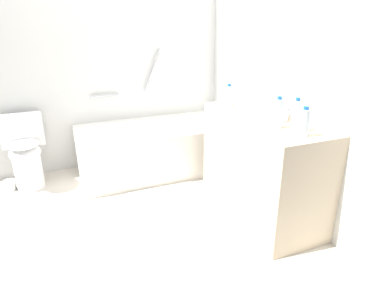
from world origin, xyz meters
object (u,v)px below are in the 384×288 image
(drinking_glass_0, at_px, (238,102))
(drinking_glass_2, at_px, (244,108))
(sink_basin, at_px, (268,114))
(toilet_paper_roll, at_px, (10,185))
(bathtub, at_px, (156,147))
(sink_faucet, at_px, (287,112))
(bath_mat, at_px, (164,195))
(toilet, at_px, (25,152))
(water_bottle_1, at_px, (278,113))
(water_bottle_3, at_px, (296,116))
(drinking_glass_1, at_px, (252,106))
(water_bottle_2, at_px, (304,123))
(water_bottle_0, at_px, (229,96))
(soap_dish, at_px, (234,102))

(drinking_glass_0, bearing_deg, drinking_glass_2, -101.75)
(sink_basin, height_order, toilet_paper_roll, sink_basin)
(bathtub, bearing_deg, sink_faucet, -56.44)
(bathtub, xyz_separation_m, sink_faucet, (0.78, -1.18, 0.62))
(bath_mat, bearing_deg, toilet_paper_roll, 153.65)
(bathtub, distance_m, drinking_glass_2, 1.26)
(toilet, bearing_deg, drinking_glass_2, 54.04)
(toilet, height_order, water_bottle_1, water_bottle_1)
(drinking_glass_0, height_order, drinking_glass_2, drinking_glass_0)
(toilet, xyz_separation_m, water_bottle_3, (1.88, -1.65, 0.61))
(water_bottle_1, bearing_deg, water_bottle_3, -60.20)
(drinking_glass_0, bearing_deg, drinking_glass_1, -73.07)
(toilet, distance_m, water_bottle_1, 2.45)
(water_bottle_2, bearing_deg, water_bottle_3, 86.66)
(water_bottle_0, height_order, water_bottle_3, water_bottle_3)
(toilet, bearing_deg, bath_mat, 54.37)
(bath_mat, xyz_separation_m, toilet_paper_roll, (-1.38, 0.68, 0.05))
(toilet, height_order, sink_basin, sink_basin)
(water_bottle_1, xyz_separation_m, water_bottle_2, (0.06, -0.21, -0.01))
(sink_faucet, relative_size, drinking_glass_0, 1.49)
(water_bottle_2, distance_m, drinking_glass_1, 0.67)
(toilet, distance_m, drinking_glass_1, 2.24)
(water_bottle_3, distance_m, drinking_glass_1, 0.57)
(water_bottle_2, distance_m, drinking_glass_2, 0.65)
(drinking_glass_1, bearing_deg, sink_faucet, -49.05)
(soap_dish, bearing_deg, toilet, 157.46)
(water_bottle_1, height_order, water_bottle_3, water_bottle_3)
(water_bottle_0, xyz_separation_m, water_bottle_2, (0.08, -0.92, 0.01))
(soap_dish, distance_m, bath_mat, 1.11)
(sink_basin, bearing_deg, water_bottle_2, -92.55)
(toilet_paper_roll, bearing_deg, toilet, 10.20)
(water_bottle_3, distance_m, toilet_paper_roll, 2.78)
(toilet, relative_size, sink_faucet, 4.79)
(water_bottle_0, xyz_separation_m, drinking_glass_1, (0.09, -0.25, -0.04))
(water_bottle_3, relative_size, drinking_glass_0, 2.38)
(bathtub, bearing_deg, sink_basin, -63.19)
(drinking_glass_0, xyz_separation_m, toilet_paper_roll, (-2.03, 0.88, -0.86))
(sink_basin, relative_size, drinking_glass_2, 4.05)
(water_bottle_0, bearing_deg, bath_mat, 169.85)
(bathtub, height_order, sink_faucet, bathtub)
(drinking_glass_1, relative_size, drinking_glass_2, 1.27)
(bathtub, height_order, drinking_glass_2, bathtub)
(soap_dish, bearing_deg, drinking_glass_2, -104.18)
(bathtub, distance_m, drinking_glass_1, 1.29)
(water_bottle_2, xyz_separation_m, drinking_glass_1, (0.01, 0.67, -0.05))
(drinking_glass_0, height_order, toilet_paper_roll, drinking_glass_0)
(drinking_glass_0, distance_m, bath_mat, 1.13)
(sink_faucet, height_order, toilet_paper_roll, sink_faucet)
(toilet, distance_m, water_bottle_2, 2.63)
(water_bottle_2, bearing_deg, water_bottle_1, 105.84)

